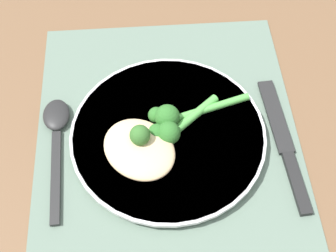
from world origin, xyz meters
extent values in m
plane|color=brown|center=(0.00, 0.00, 0.00)|extent=(3.00, 3.00, 0.00)
cube|color=slate|center=(0.00, 0.00, 0.00)|extent=(0.40, 0.33, 0.00)
cylinder|color=white|center=(0.00, 0.00, 0.01)|extent=(0.23, 0.23, 0.01)
cylinder|color=silver|center=(0.00, 0.00, 0.02)|extent=(0.24, 0.24, 0.01)
ellipsoid|color=#DBBC89|center=(0.03, -0.04, 0.03)|extent=(0.12, 0.12, 0.02)
sphere|color=#336628|center=(0.02, -0.03, 0.05)|extent=(0.02, 0.02, 0.02)
cylinder|color=#51A847|center=(-0.02, 0.03, 0.02)|extent=(0.06, 0.07, 0.01)
sphere|color=#2D6B28|center=(0.01, 0.00, 0.03)|extent=(0.03, 0.03, 0.03)
sphere|color=#2D6B28|center=(0.01, -0.01, 0.03)|extent=(0.02, 0.02, 0.02)
cylinder|color=#51A847|center=(-0.03, 0.05, 0.02)|extent=(0.04, 0.11, 0.01)
sphere|color=#2D6B28|center=(-0.01, 0.00, 0.03)|extent=(0.03, 0.03, 0.03)
sphere|color=#2D6B28|center=(-0.02, -0.01, 0.03)|extent=(0.02, 0.02, 0.02)
cube|color=black|center=(-0.02, 0.14, 0.01)|extent=(0.11, 0.03, 0.00)
cube|color=black|center=(0.07, 0.15, 0.01)|extent=(0.08, 0.02, 0.01)
cube|color=black|center=(0.04, -0.14, 0.01)|extent=(0.12, 0.02, 0.00)
ellipsoid|color=black|center=(-0.04, -0.14, 0.01)|extent=(0.05, 0.04, 0.01)
camera|label=1|loc=(0.31, -0.02, 0.50)|focal=50.00mm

